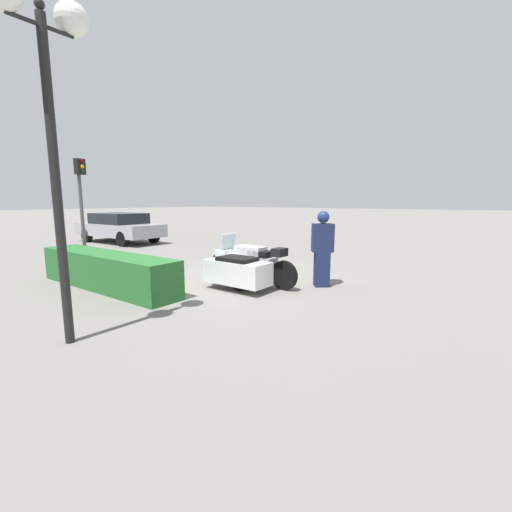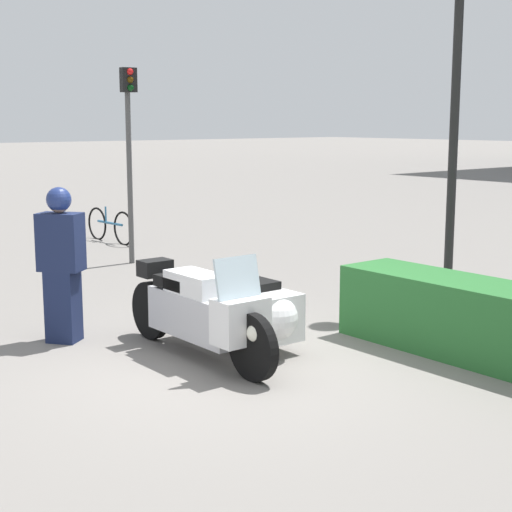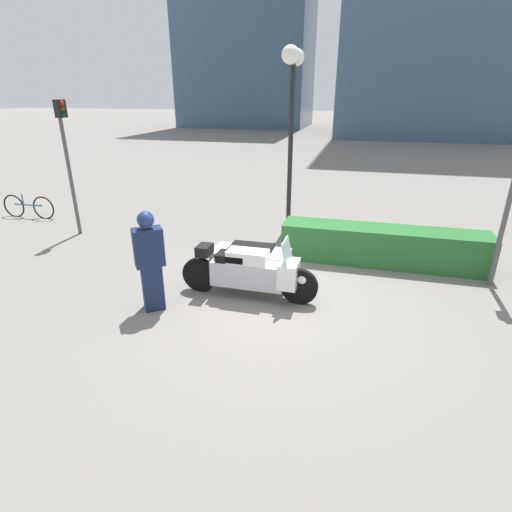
{
  "view_description": "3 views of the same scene",
  "coord_description": "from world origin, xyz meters",
  "px_view_note": "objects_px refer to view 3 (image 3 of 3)",
  "views": [
    {
      "loc": [
        -5.28,
        6.24,
        1.94
      ],
      "look_at": [
        -0.9,
        0.32,
        0.75
      ],
      "focal_mm": 24.0,
      "sensor_mm": 36.0,
      "label": 1
    },
    {
      "loc": [
        5.98,
        -4.47,
        2.42
      ],
      "look_at": [
        0.07,
        0.31,
        1.11
      ],
      "focal_mm": 55.0,
      "sensor_mm": 36.0,
      "label": 2
    },
    {
      "loc": [
        1.29,
        -6.21,
        3.44
      ],
      "look_at": [
        -0.29,
        -0.19,
        0.89
      ],
      "focal_mm": 28.0,
      "sensor_mm": 36.0,
      "label": 3
    }
  ],
  "objects_px": {
    "officer_rider": "(150,259)",
    "traffic_light_far": "(67,149)",
    "police_motorcycle": "(255,266)",
    "hedge_bush_curbside": "(382,246)",
    "bicycle_parked": "(29,207)",
    "twin_lamp_post": "(292,84)",
    "traffic_light_near": "(512,181)"
  },
  "relations": [
    {
      "from": "twin_lamp_post",
      "to": "officer_rider",
      "type": "bearing_deg",
      "value": -105.76
    },
    {
      "from": "hedge_bush_curbside",
      "to": "traffic_light_far",
      "type": "bearing_deg",
      "value": 179.78
    },
    {
      "from": "officer_rider",
      "to": "hedge_bush_curbside",
      "type": "distance_m",
      "value": 4.89
    },
    {
      "from": "traffic_light_far",
      "to": "officer_rider",
      "type": "bearing_deg",
      "value": -33.27
    },
    {
      "from": "hedge_bush_curbside",
      "to": "police_motorcycle",
      "type": "bearing_deg",
      "value": -141.24
    },
    {
      "from": "officer_rider",
      "to": "traffic_light_far",
      "type": "height_order",
      "value": "traffic_light_far"
    },
    {
      "from": "hedge_bush_curbside",
      "to": "traffic_light_far",
      "type": "relative_size",
      "value": 1.3
    },
    {
      "from": "police_motorcycle",
      "to": "officer_rider",
      "type": "height_order",
      "value": "officer_rider"
    },
    {
      "from": "traffic_light_far",
      "to": "traffic_light_near",
      "type": "bearing_deg",
      "value": 2.15
    },
    {
      "from": "twin_lamp_post",
      "to": "traffic_light_far",
      "type": "bearing_deg",
      "value": -159.53
    },
    {
      "from": "hedge_bush_curbside",
      "to": "bicycle_parked",
      "type": "relative_size",
      "value": 2.53
    },
    {
      "from": "officer_rider",
      "to": "traffic_light_far",
      "type": "xyz_separation_m",
      "value": [
        -3.76,
        3.05,
        1.26
      ]
    },
    {
      "from": "police_motorcycle",
      "to": "hedge_bush_curbside",
      "type": "distance_m",
      "value": 2.99
    },
    {
      "from": "traffic_light_near",
      "to": "traffic_light_far",
      "type": "bearing_deg",
      "value": -19.86
    },
    {
      "from": "police_motorcycle",
      "to": "twin_lamp_post",
      "type": "height_order",
      "value": "twin_lamp_post"
    },
    {
      "from": "traffic_light_far",
      "to": "police_motorcycle",
      "type": "bearing_deg",
      "value": -14.17
    },
    {
      "from": "twin_lamp_post",
      "to": "traffic_light_near",
      "type": "distance_m",
      "value": 5.31
    },
    {
      "from": "police_motorcycle",
      "to": "traffic_light_far",
      "type": "xyz_separation_m",
      "value": [
        -5.24,
        1.9,
        1.71
      ]
    },
    {
      "from": "hedge_bush_curbside",
      "to": "twin_lamp_post",
      "type": "height_order",
      "value": "twin_lamp_post"
    },
    {
      "from": "twin_lamp_post",
      "to": "traffic_light_near",
      "type": "relative_size",
      "value": 1.47
    },
    {
      "from": "hedge_bush_curbside",
      "to": "bicycle_parked",
      "type": "distance_m",
      "value": 10.0
    },
    {
      "from": "bicycle_parked",
      "to": "twin_lamp_post",
      "type": "bearing_deg",
      "value": 5.14
    },
    {
      "from": "police_motorcycle",
      "to": "traffic_light_far",
      "type": "distance_m",
      "value": 5.83
    },
    {
      "from": "hedge_bush_curbside",
      "to": "traffic_light_near",
      "type": "distance_m",
      "value": 2.62
    },
    {
      "from": "twin_lamp_post",
      "to": "bicycle_parked",
      "type": "relative_size",
      "value": 2.64
    },
    {
      "from": "police_motorcycle",
      "to": "hedge_bush_curbside",
      "type": "height_order",
      "value": "police_motorcycle"
    },
    {
      "from": "officer_rider",
      "to": "traffic_light_near",
      "type": "height_order",
      "value": "traffic_light_near"
    },
    {
      "from": "police_motorcycle",
      "to": "traffic_light_near",
      "type": "relative_size",
      "value": 0.83
    },
    {
      "from": "police_motorcycle",
      "to": "bicycle_parked",
      "type": "xyz_separation_m",
      "value": [
        -7.62,
        2.77,
        -0.13
      ]
    },
    {
      "from": "twin_lamp_post",
      "to": "bicycle_parked",
      "type": "bearing_deg",
      "value": -172.02
    },
    {
      "from": "traffic_light_near",
      "to": "traffic_light_far",
      "type": "height_order",
      "value": "traffic_light_far"
    },
    {
      "from": "police_motorcycle",
      "to": "officer_rider",
      "type": "relative_size",
      "value": 1.46
    }
  ]
}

